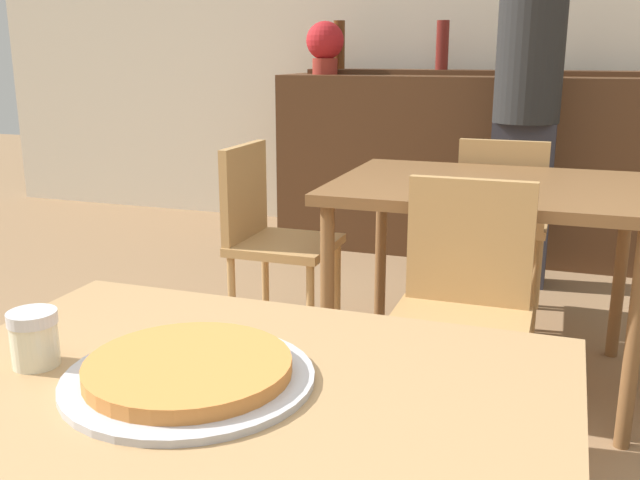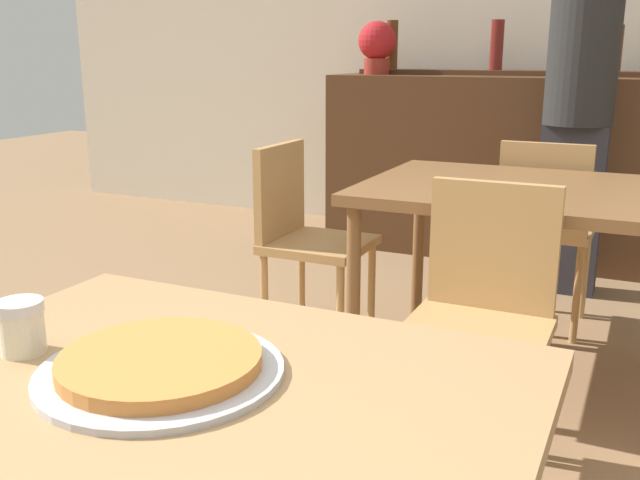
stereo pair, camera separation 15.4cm
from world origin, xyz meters
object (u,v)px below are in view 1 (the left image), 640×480
Objects in this scene: chair_far_side_left at (269,231)px; potted_plant at (325,45)px; pizza_tray at (189,372)px; person_standing at (527,98)px; chair_far_side_front at (462,302)px; cheese_shaker at (34,338)px; chair_far_side_back at (502,215)px.

chair_far_side_left is 2.64× the size of potted_plant.
person_standing is at bearing 84.24° from pizza_tray.
chair_far_side_left is at bearing 145.33° from chair_far_side_front.
cheese_shaker is 0.28× the size of potted_plant.
cheese_shaker reaches higher than pizza_tray.
chair_far_side_left reaches higher than pizza_tray.
person_standing is at bearing -93.25° from chair_far_side_back.
pizza_tray is 0.21× the size of person_standing.
chair_far_side_left is at bearing 109.54° from pizza_tray.
chair_far_side_back is at bearing -43.09° from potted_plant.
potted_plant is at bearing 117.55° from chair_far_side_front.
potted_plant is at bearing 157.60° from person_standing.
person_standing reaches higher than chair_far_side_front.
chair_far_side_back and chair_far_side_left have the same top height.
chair_far_side_front is 1.93m from person_standing.
cheese_shaker is 3.09m from person_standing.
cheese_shaker is at bearing -78.59° from potted_plant.
person_standing is at bearing 79.38° from cheese_shaker.
chair_far_side_left is at bearing 34.67° from chair_far_side_back.
chair_far_side_left is 0.47× the size of person_standing.
person_standing reaches higher than cheese_shaker.
pizza_tray is at bearing 6.02° from cheese_shaker.
chair_far_side_front reaches higher than cheese_shaker.
person_standing reaches higher than pizza_tray.
potted_plant reaches higher than cheese_shaker.
pizza_tray is 0.27m from cheese_shaker.
chair_far_side_left is at bearing -78.50° from potted_plant.
chair_far_side_front is 1.00× the size of chair_far_side_left.
chair_far_side_back is at bearing -93.25° from person_standing.
person_standing is (0.04, 1.87, 0.49)m from chair_far_side_front.
chair_far_side_front is at bearing 76.79° from pizza_tray.
chair_far_side_left is 9.38× the size of cheese_shaker.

